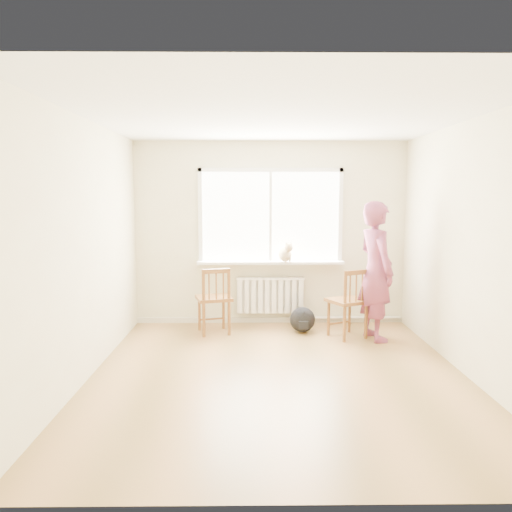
{
  "coord_description": "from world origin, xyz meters",
  "views": [
    {
      "loc": [
        -0.3,
        -5.13,
        1.91
      ],
      "look_at": [
        -0.22,
        1.2,
        1.14
      ],
      "focal_mm": 35.0,
      "sensor_mm": 36.0,
      "label": 1
    }
  ],
  "objects_px": {
    "chair_left": "(215,301)",
    "chair_right": "(350,303)",
    "cat": "(286,253)",
    "person": "(376,271)",
    "backpack": "(302,320)"
  },
  "relations": [
    {
      "from": "cat",
      "to": "chair_right",
      "type": "bearing_deg",
      "value": -55.1
    },
    {
      "from": "cat",
      "to": "backpack",
      "type": "xyz_separation_m",
      "value": [
        0.22,
        -0.35,
        -0.9
      ]
    },
    {
      "from": "chair_left",
      "to": "chair_right",
      "type": "distance_m",
      "value": 1.84
    },
    {
      "from": "chair_right",
      "to": "backpack",
      "type": "relative_size",
      "value": 2.65
    },
    {
      "from": "chair_right",
      "to": "cat",
      "type": "bearing_deg",
      "value": -65.06
    },
    {
      "from": "chair_left",
      "to": "person",
      "type": "height_order",
      "value": "person"
    },
    {
      "from": "chair_left",
      "to": "person",
      "type": "bearing_deg",
      "value": 157.24
    },
    {
      "from": "cat",
      "to": "person",
      "type": "bearing_deg",
      "value": -47.77
    },
    {
      "from": "chair_left",
      "to": "chair_right",
      "type": "bearing_deg",
      "value": 157.28
    },
    {
      "from": "chair_left",
      "to": "cat",
      "type": "height_order",
      "value": "cat"
    },
    {
      "from": "chair_right",
      "to": "cat",
      "type": "distance_m",
      "value": 1.21
    },
    {
      "from": "cat",
      "to": "chair_left",
      "type": "bearing_deg",
      "value": -173.51
    },
    {
      "from": "person",
      "to": "backpack",
      "type": "bearing_deg",
      "value": 54.7
    },
    {
      "from": "person",
      "to": "backpack",
      "type": "xyz_separation_m",
      "value": [
        -0.93,
        0.34,
        -0.74
      ]
    },
    {
      "from": "backpack",
      "to": "chair_right",
      "type": "bearing_deg",
      "value": -26.77
    }
  ]
}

